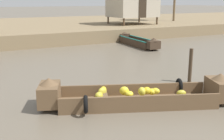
{
  "coord_description": "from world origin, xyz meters",
  "views": [
    {
      "loc": [
        -4.34,
        -1.32,
        3.14
      ],
      "look_at": [
        0.43,
        7.53,
        0.66
      ],
      "focal_mm": 45.15,
      "sensor_mm": 36.0,
      "label": 1
    }
  ],
  "objects": [
    {
      "name": "banana_boat",
      "position": [
        0.24,
        5.59,
        0.3
      ],
      "size": [
        5.87,
        3.27,
        0.93
      ],
      "color": "brown",
      "rests_on": "ground"
    },
    {
      "name": "riverbank_strip",
      "position": [
        0.0,
        27.58,
        0.48
      ],
      "size": [
        160.0,
        20.0,
        0.96
      ],
      "primitive_type": "cube",
      "color": "#7F6B4C",
      "rests_on": "ground"
    },
    {
      "name": "stilt_house_mid_right",
      "position": [
        10.32,
        21.83,
        3.05
      ],
      "size": [
        4.73,
        3.9,
        4.13
      ],
      "color": "#4C3826",
      "rests_on": "riverbank_strip"
    },
    {
      "name": "ground_plane",
      "position": [
        0.0,
        10.0,
        0.0
      ],
      "size": [
        300.0,
        300.0,
        0.0
      ],
      "primitive_type": "plane",
      "color": "#665B4C"
    },
    {
      "name": "mooring_post",
      "position": [
        3.41,
        6.62,
        0.68
      ],
      "size": [
        0.14,
        0.14,
        1.36
      ],
      "primitive_type": "cylinder",
      "color": "#423323",
      "rests_on": "ground"
    },
    {
      "name": "fishing_skiff_distant",
      "position": [
        6.74,
        15.43,
        0.29
      ],
      "size": [
        1.32,
        5.06,
        0.84
      ],
      "color": "#3D2D21",
      "rests_on": "ground"
    }
  ]
}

